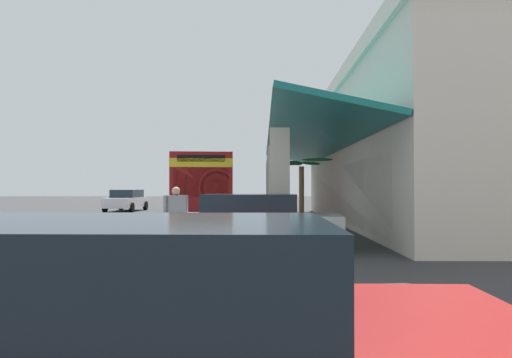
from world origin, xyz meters
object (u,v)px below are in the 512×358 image
at_px(potted_palm, 302,221).
at_px(parked_sedan_silver, 256,221).
at_px(pedestrian, 176,214).
at_px(parked_sedan_white, 126,200).
at_px(parked_sedan_red, 136,347).
at_px(transit_bus, 205,183).

bearing_deg(potted_palm, parked_sedan_silver, -34.11).
relative_size(parked_sedan_silver, pedestrian, 2.71).
xyz_separation_m(parked_sedan_white, parked_sedan_silver, (19.57, 9.26, 0.00)).
height_order(parked_sedan_red, potted_palm, potted_palm).
bearing_deg(parked_sedan_silver, pedestrian, -86.82).
xyz_separation_m(parked_sedan_red, parked_sedan_silver, (-9.73, 0.53, 0.00)).
bearing_deg(transit_bus, parked_sedan_silver, 13.60).
relative_size(parked_sedan_white, pedestrian, 2.69).
bearing_deg(parked_sedan_white, transit_bus, 39.71).
relative_size(parked_sedan_silver, potted_palm, 1.75).
distance_m(parked_sedan_red, potted_palm, 11.93).
bearing_deg(parked_sedan_silver, parked_sedan_white, -154.66).
bearing_deg(parked_sedan_silver, transit_bus, -166.40).
bearing_deg(parked_sedan_red, parked_sedan_silver, 176.87).
xyz_separation_m(parked_sedan_white, parked_sedan_red, (29.30, 8.73, 0.00)).
bearing_deg(pedestrian, parked_sedan_red, 9.38).
bearing_deg(parked_sedan_red, parked_sedan_white, -163.40).
xyz_separation_m(parked_sedan_silver, pedestrian, (0.12, -2.12, 0.18)).
bearing_deg(parked_sedan_silver, parked_sedan_red, -3.13).
relative_size(pedestrian, potted_palm, 0.64).
xyz_separation_m(transit_bus, parked_sedan_white, (-7.70, -6.39, -1.10)).
height_order(transit_bus, parked_sedan_silver, transit_bus).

